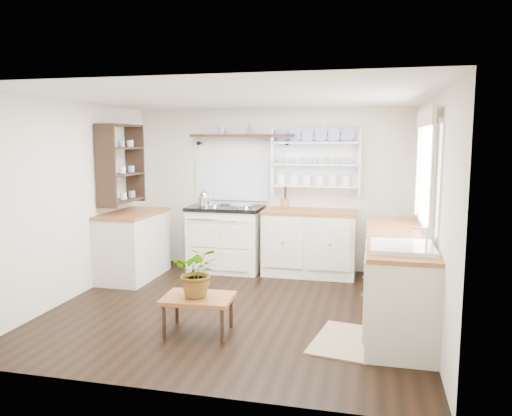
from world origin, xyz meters
name	(u,v)px	position (x,y,z in m)	size (l,w,h in m)	color
floor	(237,308)	(0.00, 0.00, 0.00)	(4.00, 3.80, 0.01)	black
wall_back	(271,189)	(0.00, 1.90, 1.15)	(4.00, 0.02, 2.30)	beige
wall_right	(431,212)	(2.00, 0.00, 1.15)	(0.02, 3.80, 2.30)	beige
wall_left	(72,201)	(-2.00, 0.00, 1.15)	(0.02, 3.80, 2.30)	beige
ceiling	(236,98)	(0.00, 0.00, 2.30)	(4.00, 3.80, 0.01)	white
window	(426,169)	(1.95, 0.15, 1.56)	(0.08, 1.55, 1.22)	white
aga_cooker	(226,238)	(-0.59, 1.57, 0.47)	(1.04, 0.72, 0.96)	white
back_cabinets	(309,242)	(0.60, 1.60, 0.46)	(1.27, 0.63, 0.90)	beige
right_cabinets	(397,275)	(1.70, 0.10, 0.46)	(0.62, 2.43, 0.90)	beige
belfast_sink	(402,260)	(1.70, -0.65, 0.80)	(0.55, 0.60, 0.45)	white
left_cabinets	(133,244)	(-1.70, 0.90, 0.46)	(0.62, 1.13, 0.90)	beige
plate_rack	(316,162)	(0.65, 1.86, 1.56)	(1.20, 0.22, 0.90)	white
high_shelf	(242,136)	(-0.40, 1.78, 1.91)	(1.50, 0.29, 0.16)	black
left_shelving	(121,163)	(-1.84, 0.90, 1.55)	(0.28, 0.80, 1.05)	black
kettle	(204,199)	(-0.87, 1.45, 1.03)	(0.17, 0.17, 0.21)	silver
utensil_crock	(285,203)	(0.23, 1.68, 0.97)	(0.11, 0.11, 0.13)	#9E713A
center_table	(198,301)	(-0.18, -0.75, 0.32)	(0.69, 0.51, 0.36)	brown
potted_plant	(198,271)	(-0.18, -0.75, 0.61)	(0.45, 0.39, 0.50)	#3F7233
floor_rug	(345,341)	(1.22, -0.65, 0.01)	(0.55, 0.85, 0.02)	#7E6049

